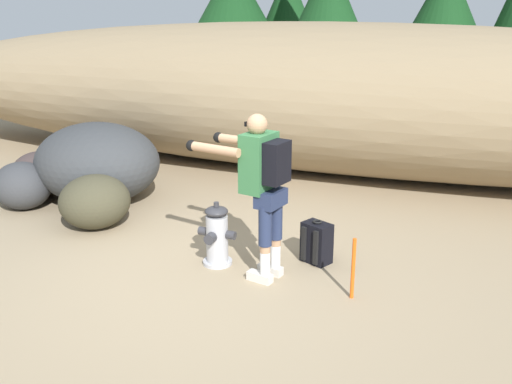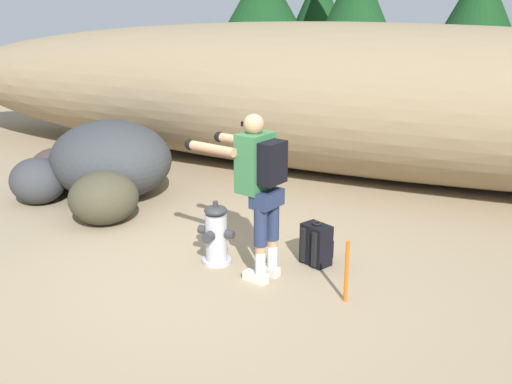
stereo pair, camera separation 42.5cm
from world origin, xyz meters
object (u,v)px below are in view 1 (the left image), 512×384
Objects in this scene: fire_hydrant at (217,236)px; boulder_outlier at (22,186)px; spare_backpack at (317,243)px; boulder_mid at (95,202)px; survey_stake at (353,269)px; boulder_small at (41,173)px; boulder_large at (98,162)px; utility_worker at (261,177)px.

boulder_outlier is at bearing 168.10° from fire_hydrant.
boulder_mid is at bearing 114.52° from spare_backpack.
boulder_mid is 1.45× the size of survey_stake.
boulder_mid is (-2.82, -0.00, 0.12)m from spare_backpack.
boulder_small is at bearing 159.62° from fire_hydrant.
boulder_small is (-3.39, 1.26, -0.00)m from fire_hydrant.
boulder_outlier is (-0.74, -0.67, -0.23)m from boulder_large.
survey_stake is at bearing -175.25° from utility_worker.
utility_worker is 2.01× the size of boulder_small.
fire_hydrant is at bearing -20.38° from boulder_small.
boulder_mid is 1.06× the size of boulder_small.
boulder_small is (-1.54, 0.82, -0.02)m from boulder_mid.
fire_hydrant reaches higher than boulder_outlier.
utility_worker reaches higher than survey_stake.
boulder_mid is at bearing -1.13° from utility_worker.
boulder_outlier is 1.31× the size of survey_stake.
spare_backpack is at bearing -3.19° from boulder_outlier.
utility_worker is 3.53× the size of spare_backpack.
fire_hydrant is 0.91m from utility_worker.
boulder_small is at bearing 151.92° from boulder_mid.
fire_hydrant reaches higher than boulder_small.
fire_hydrant is at bearing -28.80° from boulder_large.
survey_stake is (1.49, -0.22, -0.01)m from fire_hydrant.
fire_hydrant is 0.84× the size of boulder_small.
fire_hydrant is at bearing 171.51° from survey_stake.
survey_stake is (0.96, -0.12, -0.75)m from utility_worker.
boulder_outlier is at bearing -70.96° from boulder_small.
boulder_large reaches higher than boulder_outlier.
boulder_mid is (-1.85, 0.44, 0.02)m from fire_hydrant.
boulder_mid is at bearing -9.94° from boulder_outlier.
boulder_mid reaches higher than survey_stake.
boulder_large is at bearing 5.20° from boulder_small.
boulder_small is at bearing 103.80° from spare_backpack.
boulder_outlier reaches higher than survey_stake.
utility_worker is 1.91× the size of boulder_mid.
utility_worker is 3.35m from boulder_large.
boulder_large reaches higher than survey_stake.
utility_worker is 2.10× the size of boulder_outlier.
boulder_outlier is at bearing 111.26° from spare_backpack.
spare_backpack is 0.78× the size of survey_stake.
boulder_small is 1.04× the size of boulder_outlier.
boulder_small is (-3.92, 1.37, -0.73)m from utility_worker.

